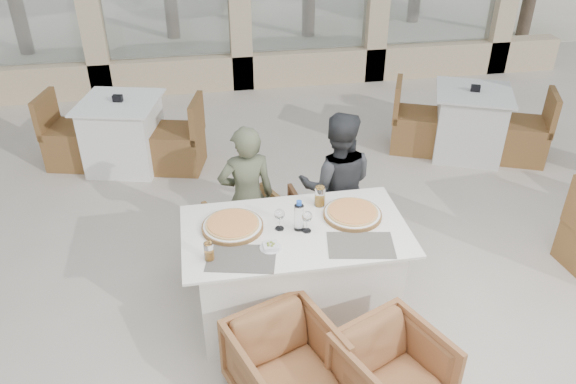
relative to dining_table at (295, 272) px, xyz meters
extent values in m
plane|color=beige|center=(0.11, 0.00, -0.39)|extent=(80.00, 80.00, 0.00)
cube|color=#5D574F|center=(-0.41, -0.26, 0.39)|extent=(0.51, 0.39, 0.00)
cube|color=#635F55|center=(0.40, -0.26, 0.39)|extent=(0.50, 0.38, 0.00)
cylinder|color=#E2581E|center=(-0.44, 0.09, 0.41)|extent=(0.57, 0.57, 0.06)
cylinder|color=#DD571E|center=(0.44, 0.09, 0.41)|extent=(0.45, 0.45, 0.06)
cylinder|color=#BFD9FB|center=(0.02, 0.00, 0.50)|extent=(0.09, 0.09, 0.24)
cylinder|color=orange|center=(-0.62, -0.23, 0.45)|extent=(0.07, 0.07, 0.13)
cylinder|color=#C3811B|center=(0.24, 0.28, 0.46)|extent=(0.10, 0.10, 0.16)
imported|color=brown|center=(-0.25, 0.68, -0.10)|extent=(0.81, 0.81, 0.57)
imported|color=brown|center=(0.45, 0.78, -0.11)|extent=(0.65, 0.67, 0.55)
imported|color=#966036|center=(-0.21, -0.77, -0.10)|extent=(0.80, 0.81, 0.58)
imported|color=#986137|center=(0.44, -0.95, -0.10)|extent=(0.80, 0.81, 0.56)
imported|color=#575C43|center=(-0.27, 0.69, 0.25)|extent=(0.49, 0.34, 1.27)
imported|color=#343639|center=(0.48, 0.69, 0.28)|extent=(0.74, 0.63, 1.33)
camera|label=1|loc=(-0.62, -3.17, 2.70)|focal=35.00mm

